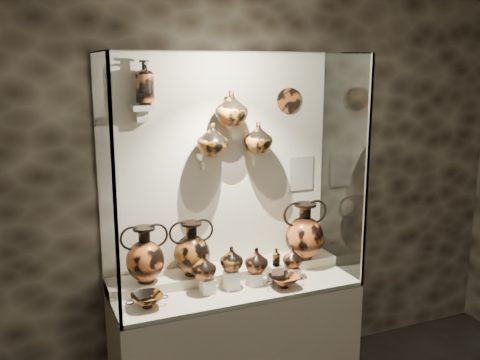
% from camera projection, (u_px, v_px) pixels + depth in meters
% --- Properties ---
extents(wall_back, '(5.00, 0.02, 3.20)m').
position_uv_depth(wall_back, '(218.00, 168.00, 3.82)').
color(wall_back, '#2B241B').
rests_on(wall_back, ground).
extents(plinth, '(1.70, 0.60, 0.80)m').
position_uv_depth(plinth, '(235.00, 342.00, 3.79)').
color(plinth, beige).
rests_on(plinth, floor).
extents(front_tier, '(1.68, 0.58, 0.03)m').
position_uv_depth(front_tier, '(235.00, 287.00, 3.70)').
color(front_tier, beige).
rests_on(front_tier, plinth).
extents(rear_tier, '(1.70, 0.25, 0.10)m').
position_uv_depth(rear_tier, '(226.00, 273.00, 3.85)').
color(rear_tier, beige).
rests_on(rear_tier, plinth).
extents(back_panel, '(1.70, 0.03, 1.60)m').
position_uv_depth(back_panel, '(218.00, 168.00, 3.82)').
color(back_panel, beige).
rests_on(back_panel, plinth).
extents(glass_front, '(1.70, 0.01, 1.60)m').
position_uv_depth(glass_front, '(253.00, 185.00, 3.27)').
color(glass_front, white).
rests_on(glass_front, plinth).
extents(glass_left, '(0.01, 0.60, 1.60)m').
position_uv_depth(glass_left, '(105.00, 187.00, 3.22)').
color(glass_left, white).
rests_on(glass_left, plinth).
extents(glass_right, '(0.01, 0.60, 1.60)m').
position_uv_depth(glass_right, '(343.00, 167.00, 3.86)').
color(glass_right, white).
rests_on(glass_right, plinth).
extents(glass_top, '(1.70, 0.60, 0.01)m').
position_uv_depth(glass_top, '(235.00, 53.00, 3.37)').
color(glass_top, white).
rests_on(glass_top, back_panel).
extents(frame_post_left, '(0.02, 0.02, 1.60)m').
position_uv_depth(frame_post_left, '(115.00, 198.00, 2.96)').
color(frame_post_left, gray).
rests_on(frame_post_left, plinth).
extents(frame_post_right, '(0.02, 0.02, 1.60)m').
position_uv_depth(frame_post_right, '(367.00, 174.00, 3.59)').
color(frame_post_right, gray).
rests_on(frame_post_right, plinth).
extents(pedestal_a, '(0.09, 0.09, 0.10)m').
position_uv_depth(pedestal_a, '(208.00, 286.00, 3.56)').
color(pedestal_a, white).
rests_on(pedestal_a, front_tier).
extents(pedestal_b, '(0.09, 0.09, 0.13)m').
position_uv_depth(pedestal_b, '(231.00, 280.00, 3.62)').
color(pedestal_b, white).
rests_on(pedestal_b, front_tier).
extents(pedestal_c, '(0.09, 0.09, 0.09)m').
position_uv_depth(pedestal_c, '(254.00, 279.00, 3.69)').
color(pedestal_c, white).
rests_on(pedestal_c, front_tier).
extents(pedestal_d, '(0.09, 0.09, 0.12)m').
position_uv_depth(pedestal_d, '(275.00, 273.00, 3.75)').
color(pedestal_d, white).
rests_on(pedestal_d, front_tier).
extents(pedestal_e, '(0.09, 0.09, 0.08)m').
position_uv_depth(pedestal_e, '(292.00, 273.00, 3.80)').
color(pedestal_e, white).
rests_on(pedestal_e, front_tier).
extents(bracket_ul, '(0.14, 0.12, 0.04)m').
position_uv_depth(bracket_ul, '(142.00, 108.00, 3.45)').
color(bracket_ul, beige).
rests_on(bracket_ul, back_panel).
extents(bracket_ca, '(0.14, 0.12, 0.04)m').
position_uv_depth(bracket_ca, '(209.00, 157.00, 3.69)').
color(bracket_ca, beige).
rests_on(bracket_ca, back_panel).
extents(bracket_cb, '(0.10, 0.12, 0.04)m').
position_uv_depth(bracket_cb, '(235.00, 127.00, 3.73)').
color(bracket_cb, beige).
rests_on(bracket_cb, back_panel).
extents(bracket_cc, '(0.14, 0.12, 0.04)m').
position_uv_depth(bracket_cc, '(258.00, 153.00, 3.84)').
color(bracket_cc, beige).
rests_on(bracket_cc, back_panel).
extents(amphora_left, '(0.36, 0.36, 0.38)m').
position_uv_depth(amphora_left, '(145.00, 254.00, 3.54)').
color(amphora_left, '#BB5523').
rests_on(amphora_left, rear_tier).
extents(amphora_mid, '(0.36, 0.36, 0.38)m').
position_uv_depth(amphora_mid, '(192.00, 248.00, 3.67)').
color(amphora_mid, '#A0551C').
rests_on(amphora_mid, rear_tier).
extents(amphora_right, '(0.43, 0.43, 0.43)m').
position_uv_depth(amphora_right, '(304.00, 231.00, 3.97)').
color(amphora_right, '#BB5523').
rests_on(amphora_right, rear_tier).
extents(jug_a, '(0.18, 0.18, 0.17)m').
position_uv_depth(jug_a, '(204.00, 266.00, 3.54)').
color(jug_a, '#BB5523').
rests_on(jug_a, pedestal_a).
extents(jug_b, '(0.18, 0.18, 0.16)m').
position_uv_depth(jug_b, '(231.00, 258.00, 3.61)').
color(jug_b, '#A0551C').
rests_on(jug_b, pedestal_b).
extents(jug_c, '(0.19, 0.19, 0.17)m').
position_uv_depth(jug_c, '(256.00, 260.00, 3.68)').
color(jug_c, '#BB5523').
rests_on(jug_c, pedestal_c).
extents(jug_e, '(0.17, 0.17, 0.14)m').
position_uv_depth(jug_e, '(292.00, 257.00, 3.79)').
color(jug_e, '#BB5523').
rests_on(jug_e, pedestal_e).
extents(lekythos_small, '(0.08, 0.08, 0.14)m').
position_uv_depth(lekythos_small, '(276.00, 256.00, 3.71)').
color(lekythos_small, '#A0551C').
rests_on(lekythos_small, pedestal_d).
extents(kylix_left, '(0.30, 0.28, 0.10)m').
position_uv_depth(kylix_left, '(147.00, 299.00, 3.35)').
color(kylix_left, '#A0551C').
rests_on(kylix_left, front_tier).
extents(kylix_right, '(0.32, 0.30, 0.10)m').
position_uv_depth(kylix_right, '(284.00, 280.00, 3.65)').
color(kylix_right, '#BB5523').
rests_on(kylix_right, front_tier).
extents(lekythos_tall, '(0.16, 0.16, 0.32)m').
position_uv_depth(lekythos_tall, '(145.00, 80.00, 3.41)').
color(lekythos_tall, '#BB5523').
rests_on(lekythos_tall, bracket_ul).
extents(ovoid_vase_a, '(0.28, 0.28, 0.22)m').
position_uv_depth(ovoid_vase_a, '(212.00, 139.00, 3.62)').
color(ovoid_vase_a, '#A0551C').
rests_on(ovoid_vase_a, bracket_ca).
extents(ovoid_vase_b, '(0.26, 0.26, 0.24)m').
position_uv_depth(ovoid_vase_b, '(231.00, 108.00, 3.62)').
color(ovoid_vase_b, '#A0551C').
rests_on(ovoid_vase_b, bracket_cb).
extents(ovoid_vase_c, '(0.25, 0.25, 0.21)m').
position_uv_depth(ovoid_vase_c, '(258.00, 137.00, 3.75)').
color(ovoid_vase_c, '#A0551C').
rests_on(ovoid_vase_c, bracket_cc).
extents(wall_plate, '(0.19, 0.02, 0.19)m').
position_uv_depth(wall_plate, '(288.00, 100.00, 3.90)').
color(wall_plate, '#97461D').
rests_on(wall_plate, back_panel).
extents(info_placard, '(0.19, 0.01, 0.26)m').
position_uv_depth(info_placard, '(301.00, 173.00, 4.07)').
color(info_placard, beige).
rests_on(info_placard, back_panel).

